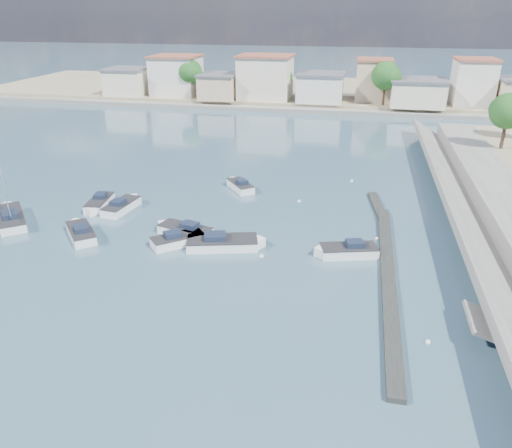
{
  "coord_description": "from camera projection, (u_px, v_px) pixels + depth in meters",
  "views": [
    {
      "loc": [
        4.01,
        -23.46,
        18.46
      ],
      "look_at": [
        -3.94,
        14.67,
        1.4
      ],
      "focal_mm": 35.0,
      "sensor_mm": 36.0,
      "label": 1
    }
  ],
  "objects": [
    {
      "name": "ground",
      "position": [
        325.0,
        160.0,
        65.07
      ],
      "size": [
        400.0,
        400.0,
        0.0
      ],
      "primitive_type": "plane",
      "color": "#2E4C5D",
      "rests_on": "ground"
    },
    {
      "name": "breakwater",
      "position": [
        386.0,
        259.0,
        39.21
      ],
      "size": [
        2.0,
        31.02,
        0.35
      ],
      "color": "black",
      "rests_on": "ground"
    },
    {
      "name": "far_shore_land",
      "position": [
        344.0,
        93.0,
        111.41
      ],
      "size": [
        160.0,
        40.0,
        1.4
      ],
      "primitive_type": "cube",
      "color": "gray",
      "rests_on": "ground"
    },
    {
      "name": "far_shore_quay",
      "position": [
        338.0,
        112.0,
        92.7
      ],
      "size": [
        160.0,
        2.5,
        0.8
      ],
      "primitive_type": "cube",
      "color": "slate",
      "rests_on": "ground"
    },
    {
      "name": "far_town",
      "position": [
        399.0,
        84.0,
        94.19
      ],
      "size": [
        113.01,
        12.8,
        8.35
      ],
      "color": "beige",
      "rests_on": "far_shore_land"
    },
    {
      "name": "shore_trees",
      "position": [
        388.0,
        83.0,
        86.22
      ],
      "size": [
        74.56,
        38.32,
        7.92
      ],
      "color": "#38281E",
      "rests_on": "ground"
    },
    {
      "name": "motorboat_a",
      "position": [
        81.0,
        233.0,
        43.38
      ],
      "size": [
        4.37,
        4.73,
        1.48
      ],
      "color": "white",
      "rests_on": "ground"
    },
    {
      "name": "motorboat_b",
      "position": [
        181.0,
        240.0,
        41.99
      ],
      "size": [
        4.49,
        4.2,
        1.48
      ],
      "color": "white",
      "rests_on": "ground"
    },
    {
      "name": "motorboat_c",
      "position": [
        183.0,
        231.0,
        43.75
      ],
      "size": [
        5.42,
        3.11,
        1.48
      ],
      "color": "white",
      "rests_on": "ground"
    },
    {
      "name": "motorboat_d",
      "position": [
        345.0,
        251.0,
        40.05
      ],
      "size": [
        5.16,
        3.05,
        1.48
      ],
      "color": "white",
      "rests_on": "ground"
    },
    {
      "name": "motorboat_e",
      "position": [
        123.0,
        206.0,
        49.14
      ],
      "size": [
        2.39,
        5.23,
        1.48
      ],
      "color": "white",
      "rests_on": "ground"
    },
    {
      "name": "motorboat_f",
      "position": [
        240.0,
        186.0,
        54.63
      ],
      "size": [
        3.76,
        4.24,
        1.48
      ],
      "color": "white",
      "rests_on": "ground"
    },
    {
      "name": "motorboat_g",
      "position": [
        99.0,
        204.0,
        49.58
      ],
      "size": [
        2.33,
        5.07,
        1.48
      ],
      "color": "white",
      "rests_on": "ground"
    },
    {
      "name": "motorboat_h",
      "position": [
        226.0,
        243.0,
        41.4
      ],
      "size": [
        6.61,
        3.72,
        1.48
      ],
      "color": "white",
      "rests_on": "ground"
    },
    {
      "name": "sailboat",
      "position": [
        10.0,
        217.0,
        46.46
      ],
      "size": [
        5.87,
        6.35,
        9.0
      ],
      "color": "white",
      "rests_on": "ground"
    },
    {
      "name": "mooring_buoys",
      "position": [
        339.0,
        253.0,
        40.56
      ],
      "size": [
        12.25,
        38.91,
        0.35
      ],
      "color": "white",
      "rests_on": "ground"
    }
  ]
}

